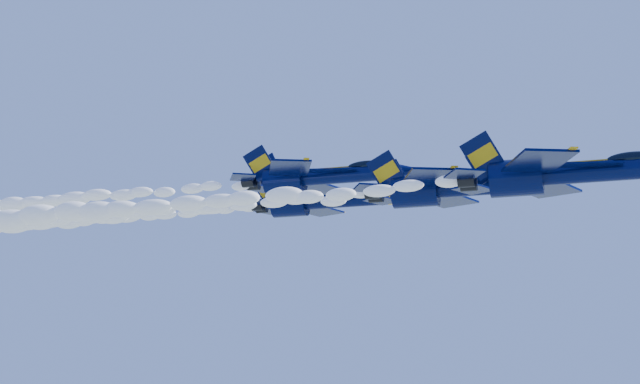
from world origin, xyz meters
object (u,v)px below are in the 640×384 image
(jet_second, at_px, (458,187))
(jet_third, at_px, (320,176))
(jet_lead, at_px, (566,173))
(jet_fourth, at_px, (321,201))

(jet_second, bearing_deg, jet_third, 148.97)
(jet_lead, distance_m, jet_second, 12.68)
(jet_lead, distance_m, jet_fourth, 41.78)
(jet_lead, height_order, jet_third, jet_third)
(jet_second, bearing_deg, jet_lead, -44.65)
(jet_lead, bearing_deg, jet_fourth, 131.79)
(jet_third, bearing_deg, jet_lead, -36.77)
(jet_lead, height_order, jet_second, jet_second)
(jet_second, height_order, jet_fourth, jet_fourth)
(jet_second, relative_size, jet_fourth, 0.96)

